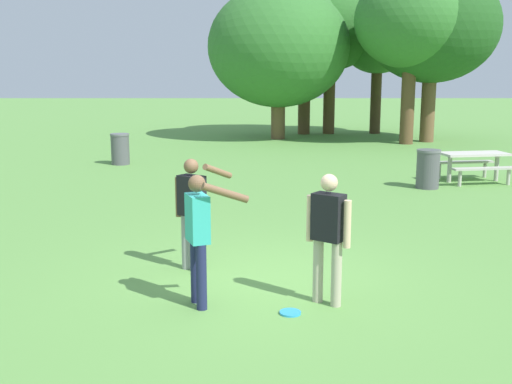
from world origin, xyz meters
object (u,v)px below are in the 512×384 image
(tree_slender_mid, at_px, (379,44))
(tree_far_right, at_px, (332,30))
(tree_broad_center, at_px, (306,36))
(picnic_table_near, at_px, (475,161))
(trash_can_further_along, at_px, (121,149))
(frisbee, at_px, (291,313))
(person_bystander, at_px, (200,230))
(person_catcher, at_px, (329,230))
(tree_back_right, at_px, (433,27))
(tree_back_left, at_px, (413,21))
(tree_tall_left, at_px, (280,47))
(trash_can_beside_table, at_px, (429,169))
(person_thrower, at_px, (194,206))

(tree_slender_mid, bearing_deg, tree_far_right, -178.38)
(tree_broad_center, bearing_deg, picnic_table_near, -74.72)
(trash_can_further_along, bearing_deg, frisbee, -69.16)
(person_bystander, distance_m, picnic_table_near, 10.87)
(person_catcher, relative_size, tree_back_right, 0.24)
(tree_far_right, xyz_separation_m, tree_back_left, (2.62, -4.20, 0.08))
(frisbee, relative_size, tree_back_left, 0.04)
(picnic_table_near, bearing_deg, frisbee, -120.25)
(person_bystander, height_order, frisbee, person_bystander)
(tree_back_right, bearing_deg, tree_tall_left, 169.60)
(trash_can_further_along, height_order, tree_tall_left, tree_tall_left)
(tree_tall_left, bearing_deg, tree_far_right, 43.48)
(tree_broad_center, distance_m, tree_back_left, 5.54)
(picnic_table_near, distance_m, trash_can_further_along, 10.39)
(frisbee, bearing_deg, trash_can_further_along, 110.84)
(person_bystander, bearing_deg, person_catcher, 2.18)
(trash_can_further_along, relative_size, tree_tall_left, 0.15)
(frisbee, bearing_deg, tree_back_left, 72.51)
(trash_can_beside_table, height_order, tree_tall_left, tree_tall_left)
(trash_can_beside_table, distance_m, tree_broad_center, 14.33)
(tree_far_right, xyz_separation_m, tree_slender_mid, (2.17, 0.06, -0.63))
(frisbee, height_order, tree_back_right, tree_back_right)
(person_catcher, bearing_deg, person_thrower, 143.20)
(person_catcher, relative_size, trash_can_further_along, 1.71)
(tree_far_right, bearing_deg, picnic_table_near, -79.86)
(picnic_table_near, distance_m, tree_back_left, 9.68)
(person_catcher, bearing_deg, tree_broad_center, 86.44)
(tree_back_right, bearing_deg, tree_far_right, 136.76)
(trash_can_beside_table, bearing_deg, person_catcher, -113.31)
(trash_can_further_along, distance_m, tree_slender_mid, 14.34)
(trash_can_beside_table, height_order, tree_back_right, tree_back_right)
(tree_far_right, bearing_deg, trash_can_further_along, -127.82)
(tree_tall_left, bearing_deg, tree_slender_mid, 27.26)
(person_catcher, height_order, trash_can_further_along, person_catcher)
(frisbee, distance_m, picnic_table_near, 10.50)
(trash_can_further_along, xyz_separation_m, tree_back_left, (10.23, 5.60, 4.29))
(person_catcher, xyz_separation_m, tree_back_left, (5.13, 17.44, 3.83))
(trash_can_further_along, bearing_deg, trash_can_beside_table, -25.31)
(person_bystander, xyz_separation_m, tree_tall_left, (1.64, 19.38, 2.90))
(tree_far_right, bearing_deg, tree_broad_center, -171.29)
(frisbee, relative_size, tree_broad_center, 0.04)
(person_bystander, height_order, trash_can_beside_table, person_bystander)
(person_catcher, relative_size, tree_far_right, 0.25)
(picnic_table_near, distance_m, tree_slender_mid, 13.44)
(picnic_table_near, bearing_deg, tree_far_right, 100.14)
(person_thrower, height_order, tree_tall_left, tree_tall_left)
(person_thrower, distance_m, tree_slender_mid, 21.59)
(trash_can_beside_table, bearing_deg, person_bystander, -122.10)
(person_thrower, relative_size, trash_can_further_along, 1.71)
(picnic_table_near, relative_size, trash_can_further_along, 1.99)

